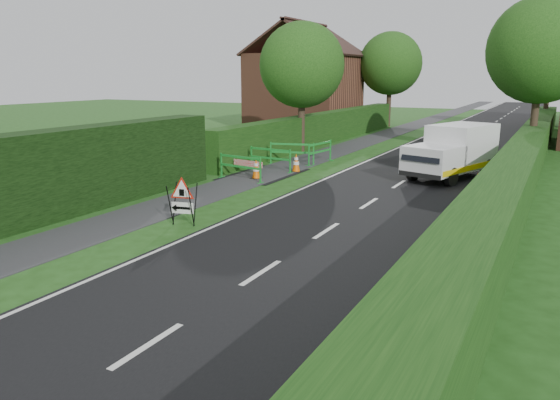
% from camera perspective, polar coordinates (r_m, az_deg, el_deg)
% --- Properties ---
extents(ground, '(120.00, 120.00, 0.00)m').
position_cam_1_polar(ground, '(12.04, -14.90, -6.99)').
color(ground, '#1F4714').
rests_on(ground, ground).
extents(road_surface, '(6.00, 90.00, 0.02)m').
position_cam_1_polar(road_surface, '(43.78, 20.57, 6.91)').
color(road_surface, black).
rests_on(road_surface, ground).
extents(footpath, '(2.00, 90.00, 0.02)m').
position_cam_1_polar(footpath, '(44.78, 13.53, 7.49)').
color(footpath, '#2D2D30').
rests_on(footpath, ground).
extents(hedge_west_far, '(1.00, 24.00, 1.80)m').
position_cam_1_polar(hedge_west_far, '(33.10, 4.57, 5.97)').
color(hedge_west_far, '#14380F').
rests_on(hedge_west_far, ground).
extents(hedge_east, '(1.20, 50.00, 1.50)m').
position_cam_1_polar(hedge_east, '(24.64, 24.13, 2.46)').
color(hedge_east, '#14380F').
rests_on(hedge_east, ground).
extents(house_west, '(7.50, 7.40, 7.88)m').
position_cam_1_polar(house_west, '(42.21, 2.59, 11.45)').
color(house_west, brown).
rests_on(house_west, ground).
extents(tree_nw, '(4.40, 4.40, 6.70)m').
position_cam_1_polar(tree_nw, '(29.04, 2.31, 13.89)').
color(tree_nw, '#2D2116').
rests_on(tree_nw, ground).
extents(tree_ne, '(5.20, 5.20, 7.79)m').
position_cam_1_polar(tree_ne, '(30.33, 25.65, 13.94)').
color(tree_ne, '#2D2116').
rests_on(tree_ne, ground).
extents(tree_fw, '(4.80, 4.80, 7.24)m').
position_cam_1_polar(tree_fw, '(44.06, 11.47, 13.79)').
color(tree_fw, '#2D2116').
rests_on(tree_fw, ground).
extents(tree_fe, '(4.20, 4.20, 6.33)m').
position_cam_1_polar(tree_fe, '(46.30, 26.36, 11.93)').
color(tree_fe, '#2D2116').
rests_on(tree_fe, ground).
extents(triangle_sign, '(0.92, 0.92, 1.14)m').
position_cam_1_polar(triangle_sign, '(14.89, -10.32, 0.24)').
color(triangle_sign, black).
rests_on(triangle_sign, ground).
extents(works_van, '(3.07, 4.87, 2.08)m').
position_cam_1_polar(works_van, '(22.60, 17.69, 4.96)').
color(works_van, silver).
rests_on(works_van, ground).
extents(traffic_cone_0, '(0.38, 0.38, 0.79)m').
position_cam_1_polar(traffic_cone_0, '(19.73, 19.89, 1.61)').
color(traffic_cone_0, black).
rests_on(traffic_cone_0, ground).
extents(traffic_cone_1, '(0.38, 0.38, 0.79)m').
position_cam_1_polar(traffic_cone_1, '(21.81, 20.89, 2.55)').
color(traffic_cone_1, black).
rests_on(traffic_cone_1, ground).
extents(traffic_cone_2, '(0.38, 0.38, 0.79)m').
position_cam_1_polar(traffic_cone_2, '(24.90, 21.96, 3.67)').
color(traffic_cone_2, black).
rests_on(traffic_cone_2, ground).
extents(traffic_cone_3, '(0.38, 0.38, 0.79)m').
position_cam_1_polar(traffic_cone_3, '(21.50, -2.51, 3.26)').
color(traffic_cone_3, black).
rests_on(traffic_cone_3, ground).
extents(traffic_cone_4, '(0.38, 0.38, 0.79)m').
position_cam_1_polar(traffic_cone_4, '(23.02, 1.70, 3.91)').
color(traffic_cone_4, black).
rests_on(traffic_cone_4, ground).
extents(ped_barrier_0, '(2.09, 0.69, 1.00)m').
position_cam_1_polar(ped_barrier_0, '(21.13, -4.18, 3.72)').
color(ped_barrier_0, '#19892A').
rests_on(ped_barrier_0, ground).
extents(ped_barrier_1, '(2.09, 0.57, 1.00)m').
position_cam_1_polar(ped_barrier_1, '(23.22, -1.02, 4.59)').
color(ped_barrier_1, '#19892A').
rests_on(ped_barrier_1, ground).
extents(ped_barrier_2, '(2.08, 0.86, 1.00)m').
position_cam_1_polar(ped_barrier_2, '(24.99, 1.27, 5.19)').
color(ped_barrier_2, '#19892A').
rests_on(ped_barrier_2, ground).
extents(ped_barrier_3, '(0.57, 2.09, 1.00)m').
position_cam_1_polar(ped_barrier_3, '(25.30, 4.21, 5.25)').
color(ped_barrier_3, '#19892A').
rests_on(ped_barrier_3, ground).
extents(redwhite_plank, '(1.49, 0.27, 0.25)m').
position_cam_1_polar(redwhite_plank, '(22.57, -3.36, 2.70)').
color(redwhite_plank, red).
rests_on(redwhite_plank, ground).
extents(hatchback_car, '(2.26, 3.60, 1.14)m').
position_cam_1_polar(hatchback_car, '(35.39, 18.12, 6.76)').
color(hatchback_car, white).
rests_on(hatchback_car, ground).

